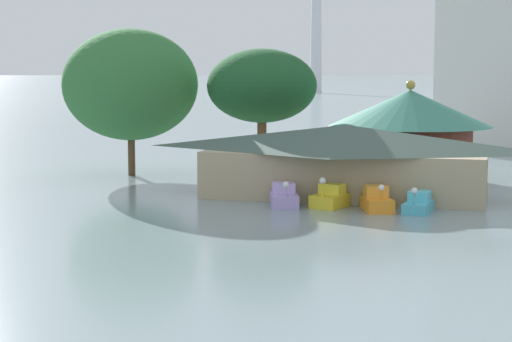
% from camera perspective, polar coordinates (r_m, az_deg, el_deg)
% --- Properties ---
extents(pedal_boat_lavender, '(2.39, 3.21, 1.64)m').
position_cam_1_polar(pedal_boat_lavender, '(52.40, 1.83, -1.70)').
color(pedal_boat_lavender, '#B299D8').
rests_on(pedal_boat_lavender, ground).
extents(pedal_boat_yellow, '(2.23, 2.70, 1.89)m').
position_cam_1_polar(pedal_boat_yellow, '(52.18, 4.87, -1.74)').
color(pedal_boat_yellow, yellow).
rests_on(pedal_boat_yellow, ground).
extents(pedal_boat_orange, '(2.37, 3.22, 1.68)m').
position_cam_1_polar(pedal_boat_orange, '(51.27, 7.89, -1.93)').
color(pedal_boat_orange, orange).
rests_on(pedal_boat_orange, ground).
extents(pedal_boat_cyan, '(1.68, 2.85, 1.57)m').
position_cam_1_polar(pedal_boat_cyan, '(51.07, 10.56, -2.12)').
color(pedal_boat_cyan, '#4CB7CC').
rests_on(pedal_boat_cyan, ground).
extents(boathouse, '(19.09, 8.48, 4.62)m').
position_cam_1_polar(boathouse, '(56.45, 5.89, 0.79)').
color(boathouse, tan).
rests_on(boathouse, ground).
extents(green_roof_pavilion, '(11.94, 11.94, 7.37)m').
position_cam_1_polar(green_roof_pavilion, '(64.99, 9.99, 2.70)').
color(green_roof_pavilion, brown).
rests_on(green_roof_pavilion, ground).
extents(shoreline_tree_tall_left, '(10.34, 10.34, 11.24)m').
position_cam_1_polar(shoreline_tree_tall_left, '(67.64, -8.20, 5.60)').
color(shoreline_tree_tall_left, brown).
rests_on(shoreline_tree_tall_left, ground).
extents(shoreline_tree_mid, '(8.22, 8.22, 9.69)m').
position_cam_1_polar(shoreline_tree_mid, '(65.38, 0.39, 5.57)').
color(shoreline_tree_mid, brown).
rests_on(shoreline_tree_mid, ground).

